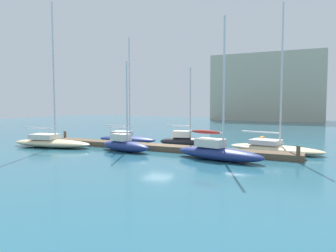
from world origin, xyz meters
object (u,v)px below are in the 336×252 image
sailboat_0 (51,141)px  sailboat_4 (218,151)px  sailboat_1 (126,138)px  sailboat_3 (187,141)px  sailboat_2 (125,144)px  mooring_buoy_orange (262,140)px  sailboat_5 (274,147)px  harbor_building_distant (268,88)px

sailboat_0 → sailboat_4: 16.22m
sailboat_0 → sailboat_4: sailboat_0 is taller
sailboat_1 → sailboat_3: sailboat_1 is taller
sailboat_2 → mooring_buoy_orange: 14.37m
sailboat_3 → sailboat_5: (7.93, 0.22, -0.12)m
sailboat_1 → sailboat_2: 5.99m
sailboat_2 → sailboat_5: sailboat_5 is taller
sailboat_1 → mooring_buoy_orange: (12.91, 5.53, -0.14)m
sailboat_0 → sailboat_4: size_ratio=1.29×
sailboat_2 → sailboat_3: bearing=64.2°
sailboat_3 → sailboat_5: 7.93m
sailboat_0 → sailboat_1: sailboat_0 is taller
sailboat_2 → mooring_buoy_orange: bearing=58.5°
sailboat_4 → harbor_building_distant: harbor_building_distant is taller
mooring_buoy_orange → sailboat_0: bearing=-146.6°
sailboat_0 → harbor_building_distant: (10.47, 56.08, 7.03)m
sailboat_1 → sailboat_4: (11.68, -5.49, 0.12)m
sailboat_3 → mooring_buoy_orange: sailboat_3 is taller
harbor_building_distant → sailboat_0: bearing=-100.6°
sailboat_3 → harbor_building_distant: (-0.96, 50.21, 6.99)m
sailboat_3 → sailboat_0: bearing=-162.6°
sailboat_2 → sailboat_4: (8.48, -0.43, 0.06)m
sailboat_1 → mooring_buoy_orange: 14.05m
sailboat_0 → mooring_buoy_orange: sailboat_0 is taller
sailboat_4 → sailboat_5: sailboat_5 is taller
sailboat_5 → sailboat_2: bearing=-145.8°
sailboat_4 → sailboat_5: size_ratio=0.84×
sailboat_0 → sailboat_2: bearing=-2.3°
sailboat_1 → sailboat_5: bearing=-4.1°
sailboat_4 → sailboat_0: bearing=-166.7°
sailboat_5 → sailboat_3: bearing=-168.1°
mooring_buoy_orange → sailboat_2: bearing=-132.5°
sailboat_0 → sailboat_2: 7.78m
sailboat_0 → sailboat_2: size_ratio=1.74×
sailboat_1 → harbor_building_distant: size_ratio=0.44×
sailboat_5 → harbor_building_distant: harbor_building_distant is taller
mooring_buoy_orange → harbor_building_distant: bearing=98.9°
mooring_buoy_orange → harbor_building_distant: harbor_building_distant is taller
sailboat_5 → mooring_buoy_orange: size_ratio=15.66×
sailboat_5 → mooring_buoy_orange: bearing=119.9°
sailboat_3 → sailboat_4: (4.77, -5.38, 0.06)m
harbor_building_distant → sailboat_1: bearing=-96.8°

